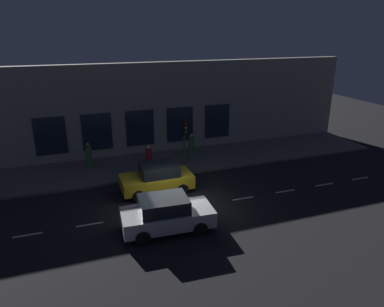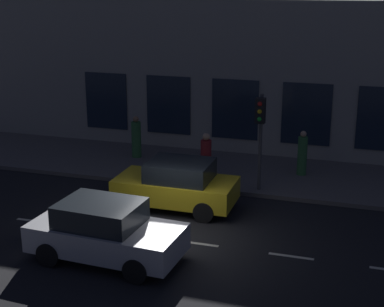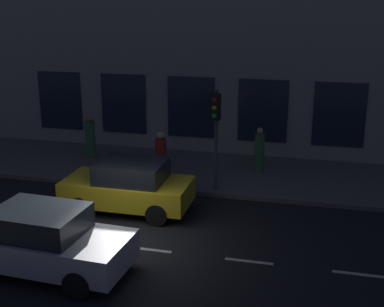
# 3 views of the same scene
# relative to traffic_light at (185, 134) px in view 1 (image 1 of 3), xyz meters

# --- Properties ---
(ground_plane) EXTENTS (60.00, 60.00, 0.00)m
(ground_plane) POSITION_rel_traffic_light_xyz_m (-4.29, 1.84, -2.54)
(ground_plane) COLOR black
(sidewalk) EXTENTS (4.50, 32.00, 0.15)m
(sidewalk) POSITION_rel_traffic_light_xyz_m (1.96, 1.84, -2.46)
(sidewalk) COLOR #5B5654
(sidewalk) RESTS_ON ground
(building_facade) EXTENTS (0.65, 32.00, 6.33)m
(building_facade) POSITION_rel_traffic_light_xyz_m (4.51, 1.84, 0.62)
(building_facade) COLOR gray
(building_facade) RESTS_ON ground
(lane_centre_line) EXTENTS (0.12, 27.20, 0.01)m
(lane_centre_line) POSITION_rel_traffic_light_xyz_m (-4.29, 0.84, -2.53)
(lane_centre_line) COLOR beige
(lane_centre_line) RESTS_ON ground
(traffic_light) EXTENTS (0.46, 0.32, 3.32)m
(traffic_light) POSITION_rel_traffic_light_xyz_m (0.00, 0.00, 0.00)
(traffic_light) COLOR #424244
(traffic_light) RESTS_ON sidewalk
(parked_car_0) EXTENTS (1.93, 3.82, 1.58)m
(parked_car_0) POSITION_rel_traffic_light_xyz_m (-1.96, 2.25, -1.75)
(parked_car_0) COLOR gold
(parked_car_0) RESTS_ON ground
(parked_car_1) EXTENTS (2.08, 4.07, 1.58)m
(parked_car_1) POSITION_rel_traffic_light_xyz_m (-5.92, 2.86, -1.75)
(parked_car_1) COLOR #B7B7BC
(parked_car_1) RESTS_ON ground
(pedestrian_0) EXTENTS (0.50, 0.50, 1.68)m
(pedestrian_0) POSITION_rel_traffic_light_xyz_m (0.74, 2.07, -1.62)
(pedestrian_0) COLOR maroon
(pedestrian_0) RESTS_ON sidewalk
(pedestrian_1) EXTENTS (0.47, 0.47, 1.66)m
(pedestrian_1) POSITION_rel_traffic_light_xyz_m (2.17, -1.19, -1.62)
(pedestrian_1) COLOR #336B38
(pedestrian_1) RESTS_ON sidewalk
(pedestrian_2) EXTENTS (0.50, 0.50, 1.69)m
(pedestrian_2) POSITION_rel_traffic_light_xyz_m (2.40, 5.48, -1.61)
(pedestrian_2) COLOR #336B38
(pedestrian_2) RESTS_ON sidewalk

